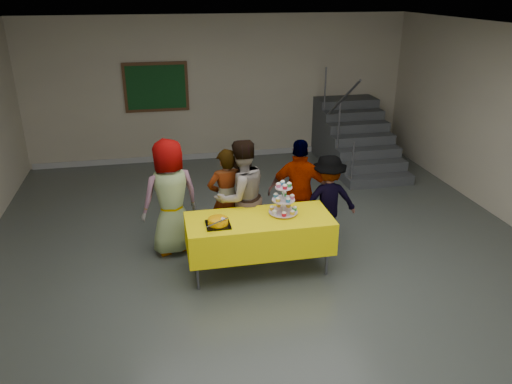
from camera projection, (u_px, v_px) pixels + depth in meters
room_shell at (279, 117)px, 5.72m from camera, size 10.00×10.04×3.02m
bake_table at (259, 233)px, 6.47m from camera, size 1.88×0.78×0.77m
cupcake_stand at (283, 202)px, 6.44m from camera, size 0.38×0.38×0.44m
bear_cake at (218, 221)px, 6.17m from camera, size 0.32×0.36×0.12m
schoolchild_a at (171, 197)px, 6.87m from camera, size 0.93×0.75×1.65m
schoolchild_b at (226, 199)px, 7.01m from camera, size 0.58×0.42×1.49m
schoolchild_c at (241, 197)px, 6.89m from camera, size 0.97×0.87×1.64m
schoolchild_d at (300, 193)px, 7.13m from camera, size 0.99×0.65×1.57m
schoolchild_e at (328, 200)px, 7.16m from camera, size 0.89×0.54×1.34m
staircase at (354, 140)px, 10.57m from camera, size 1.30×2.40×2.04m
noticeboard at (156, 87)px, 10.15m from camera, size 1.30×0.05×1.00m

